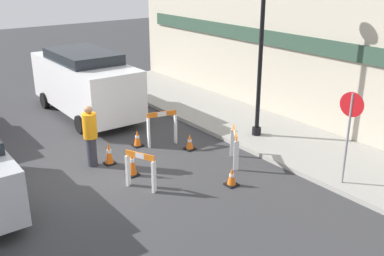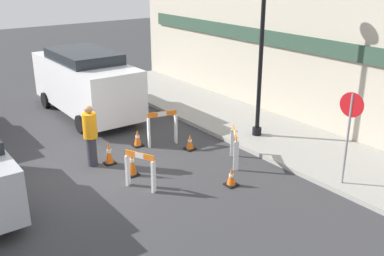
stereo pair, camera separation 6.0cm
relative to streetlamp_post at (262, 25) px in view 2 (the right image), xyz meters
name	(u,v)px [view 2 (the right image)]	position (x,y,z in m)	size (l,w,h in m)	color
ground_plane	(86,176)	(-0.71, -5.48, -3.54)	(60.00, 60.00, 0.00)	#38383A
sidewalk_slab	(253,127)	(-0.71, 0.51, -3.48)	(18.00, 2.98, 0.13)	#9E9B93
storefront_facade	(291,42)	(-0.71, 2.08, -0.79)	(18.00, 0.22, 5.50)	#BCB29E
streetlamp_post	(262,25)	(0.00, 0.00, 0.00)	(0.44, 0.44, 5.32)	black
stop_sign	(349,124)	(3.66, -0.61, -1.86)	(0.60, 0.10, 2.32)	gray
barricade_0	(162,127)	(-1.31, -2.70, -2.95)	(0.34, 0.94, 1.08)	white
barricade_1	(140,169)	(0.76, -4.67, -3.02)	(0.80, 0.48, 0.97)	white
barricade_2	(234,145)	(0.97, -1.81, -3.00)	(0.89, 0.69, 0.97)	white
traffic_cone_0	(231,177)	(1.95, -2.75, -3.32)	(0.30, 0.30, 0.48)	black
traffic_cone_1	(190,142)	(-0.53, -2.23, -3.31)	(0.30, 0.30, 0.48)	black
traffic_cone_2	(109,153)	(-1.03, -4.63, -3.23)	(0.30, 0.30, 0.65)	black
traffic_cone_3	(138,138)	(-1.69, -3.36, -3.29)	(0.30, 0.30, 0.52)	black
traffic_cone_4	(132,162)	(-0.02, -4.47, -3.18)	(0.30, 0.30, 0.75)	black
person_worker	(90,134)	(-1.21, -5.05, -2.62)	(0.54, 0.54, 1.72)	#33333D
work_van	(85,80)	(-5.47, -3.31, -2.26)	(5.44, 2.15, 2.35)	white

